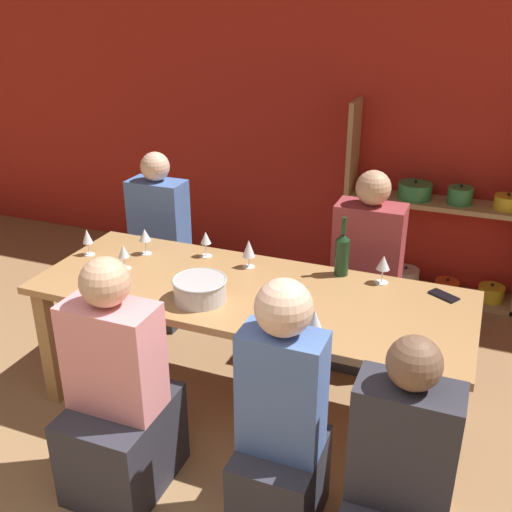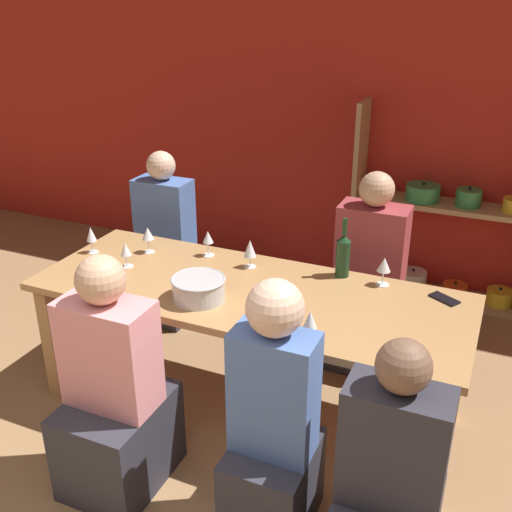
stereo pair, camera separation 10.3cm
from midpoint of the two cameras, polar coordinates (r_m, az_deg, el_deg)
name	(u,v)px [view 1 (the left image)]	position (r m, az deg, el deg)	size (l,w,h in m)	color
wall_back_red	(328,108)	(4.82, 6.20, 13.84)	(8.80, 0.06, 2.70)	red
shelf_unit	(430,231)	(4.70, 15.67, 2.31)	(1.33, 0.30, 1.46)	tan
dining_table	(249,304)	(3.19, -1.60, -4.64)	(2.30, 0.86, 0.75)	#AD7F4C
mixing_bowl	(200,289)	(3.03, -6.35, -3.13)	(0.28, 0.28, 0.12)	#B7BABC
wine_bottle_green	(342,253)	(3.28, 7.31, 0.26)	(0.08, 0.08, 0.34)	#19381E
wine_glass_white_a	(145,236)	(3.59, -11.35, 1.88)	(0.07, 0.07, 0.16)	white
wine_glass_red_a	(249,249)	(3.35, -1.58, 0.63)	(0.07, 0.07, 0.17)	white
wine_glass_red_b	(315,320)	(2.67, 4.49, -6.10)	(0.07, 0.07, 0.15)	white
wine_glass_empty_a	(124,252)	(3.42, -13.35, 0.35)	(0.07, 0.07, 0.14)	white
wine_glass_empty_b	(206,239)	(3.50, -5.66, 1.63)	(0.07, 0.07, 0.15)	white
wine_glass_white_b	(383,264)	(3.22, 11.13, -0.73)	(0.07, 0.07, 0.16)	white
wine_glass_empty_c	(87,237)	(3.66, -16.56, 1.71)	(0.07, 0.07, 0.16)	white
cell_phone	(444,296)	(3.20, 16.57, -3.65)	(0.16, 0.14, 0.01)	black
person_near_a	(119,408)	(2.92, -13.91, -13.87)	(0.42, 0.52, 1.19)	#2D2D38
person_far_a	(162,259)	(4.30, -9.66, -0.26)	(0.39, 0.48, 1.22)	#2D2D38
person_near_b	(281,439)	(2.63, 1.21, -17.01)	(0.34, 0.43, 1.21)	#2D2D38
person_far_b	(365,293)	(3.81, 9.54, -3.46)	(0.41, 0.51, 1.24)	#2D2D38
person_near_c	(398,495)	(2.54, 12.11, -21.37)	(0.38, 0.48, 1.11)	#2D2D38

